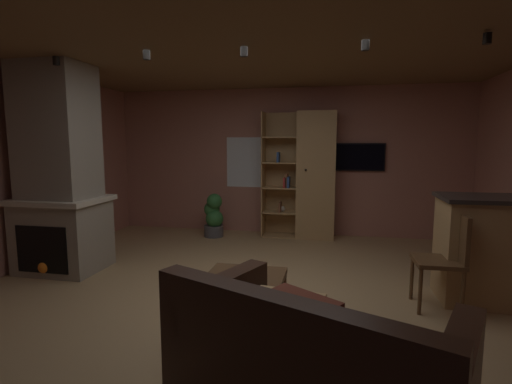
{
  "coord_description": "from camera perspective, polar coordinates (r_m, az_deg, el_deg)",
  "views": [
    {
      "loc": [
        0.8,
        -3.57,
        1.57
      ],
      "look_at": [
        0.0,
        0.4,
        1.05
      ],
      "focal_mm": 26.7,
      "sensor_mm": 36.0,
      "label": 1
    }
  ],
  "objects": [
    {
      "name": "bookshelf_cabinet",
      "position": [
        6.34,
        8.24,
        2.36
      ],
      "size": [
        1.2,
        0.41,
        2.08
      ],
      "color": "tan",
      "rests_on": "ground"
    },
    {
      "name": "table_book_0",
      "position": [
        3.21,
        -1.57,
        -12.83
      ],
      "size": [
        0.12,
        0.09,
        0.03
      ],
      "primitive_type": "cube",
      "rotation": [
        0.0,
        0.0,
        0.05
      ],
      "color": "#B22D2D",
      "rests_on": "coffee_table"
    },
    {
      "name": "leather_couch",
      "position": [
        2.4,
        8.54,
        -24.73
      ],
      "size": [
        1.82,
        1.47,
        0.84
      ],
      "color": "#382116",
      "rests_on": "ground"
    },
    {
      "name": "track_light_spot_0",
      "position": [
        4.73,
        -27.76,
        17.0
      ],
      "size": [
        0.07,
        0.07,
        0.09
      ],
      "primitive_type": "cylinder",
      "color": "black"
    },
    {
      "name": "window_pane_back",
      "position": [
        6.73,
        -1.39,
        4.48
      ],
      "size": [
        0.72,
        0.01,
        0.87
      ],
      "primitive_type": "cube",
      "color": "white"
    },
    {
      "name": "table_book_2",
      "position": [
        3.2,
        -0.77,
        -12.02
      ],
      "size": [
        0.13,
        0.11,
        0.02
      ],
      "primitive_type": "cube",
      "rotation": [
        0.0,
        0.0,
        0.2
      ],
      "color": "#B22D2D",
      "rests_on": "coffee_table"
    },
    {
      "name": "potted_floor_plant",
      "position": [
        6.46,
        -6.35,
        -3.57
      ],
      "size": [
        0.34,
        0.34,
        0.74
      ],
      "color": "#4C4C51",
      "rests_on": "ground"
    },
    {
      "name": "floor",
      "position": [
        3.99,
        -1.18,
        -16.04
      ],
      "size": [
        6.01,
        5.97,
        0.02
      ],
      "primitive_type": "cube",
      "color": "tan",
      "rests_on": "ground"
    },
    {
      "name": "ceiling",
      "position": [
        3.78,
        -1.29,
        21.74
      ],
      "size": [
        6.01,
        5.97,
        0.02
      ],
      "primitive_type": "cube",
      "color": "brown"
    },
    {
      "name": "track_light_spot_2",
      "position": [
        3.84,
        -1.8,
        20.27
      ],
      "size": [
        0.07,
        0.07,
        0.09
      ],
      "primitive_type": "cylinder",
      "color": "black"
    },
    {
      "name": "dining_chair",
      "position": [
        4.04,
        26.7,
        -8.42
      ],
      "size": [
        0.43,
        0.43,
        0.92
      ],
      "color": "brown",
      "rests_on": "ground"
    },
    {
      "name": "table_book_1",
      "position": [
        3.3,
        -3.05,
        -11.84
      ],
      "size": [
        0.11,
        0.11,
        0.02
      ],
      "primitive_type": "cube",
      "rotation": [
        0.0,
        0.0,
        -0.05
      ],
      "color": "brown",
      "rests_on": "coffee_table"
    },
    {
      "name": "stone_fireplace",
      "position": [
        5.21,
        -27.35,
        1.64
      ],
      "size": [
        1.02,
        0.83,
        2.5
      ],
      "color": "gray",
      "rests_on": "ground"
    },
    {
      "name": "wall_back",
      "position": [
        6.64,
        4.47,
        4.53
      ],
      "size": [
        6.13,
        0.06,
        2.5
      ],
      "primitive_type": "cube",
      "color": "#AD7060",
      "rests_on": "ground"
    },
    {
      "name": "track_light_spot_4",
      "position": [
        3.9,
        31.34,
        19.04
      ],
      "size": [
        0.07,
        0.07,
        0.09
      ],
      "primitive_type": "cylinder",
      "color": "black"
    },
    {
      "name": "wall_mounted_tv",
      "position": [
        6.54,
        15.24,
        5.08
      ],
      "size": [
        0.81,
        0.06,
        0.46
      ],
      "color": "black"
    },
    {
      "name": "track_light_spot_1",
      "position": [
        4.12,
        -16.08,
        19.11
      ],
      "size": [
        0.07,
        0.07,
        0.09
      ],
      "primitive_type": "cylinder",
      "color": "black"
    },
    {
      "name": "track_light_spot_3",
      "position": [
        3.74,
        16.08,
        20.37
      ],
      "size": [
        0.07,
        0.07,
        0.09
      ],
      "primitive_type": "cylinder",
      "color": "black"
    },
    {
      "name": "coffee_table",
      "position": [
        3.31,
        -1.87,
        -14.03
      ],
      "size": [
        0.67,
        0.65,
        0.45
      ],
      "color": "brown",
      "rests_on": "ground"
    }
  ]
}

